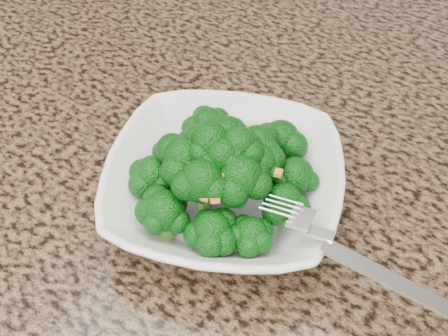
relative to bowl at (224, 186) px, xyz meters
The scene contains 5 objects.
granite_counter 0.13m from the bowl, 165.62° to the right, with size 1.64×1.04×0.03m, color brown.
bowl is the anchor object (origin of this frame).
broccoli_pile 0.06m from the bowl, behind, with size 0.19×0.19×0.07m, color #084C0A, non-canonical shape.
garlic_topping 0.09m from the bowl, behind, with size 0.11×0.11×0.01m, color #ED993A, non-canonical shape.
fork 0.12m from the bowl, 11.00° to the right, with size 0.19×0.03×0.01m, color silver, non-canonical shape.
Camera 1 is at (0.31, 0.05, 1.31)m, focal length 45.00 mm.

